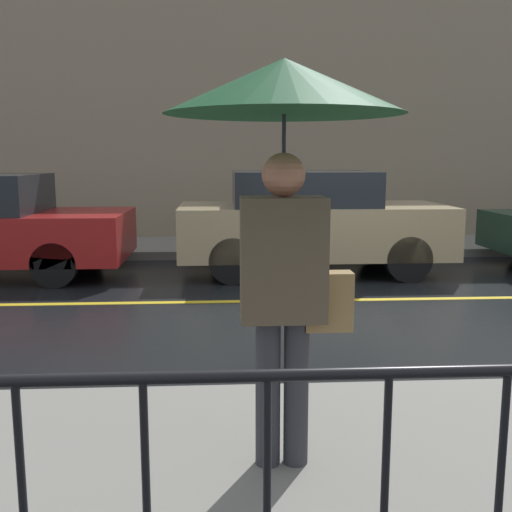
{
  "coord_description": "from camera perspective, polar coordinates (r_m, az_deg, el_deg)",
  "views": [
    {
      "loc": [
        -1.84,
        -7.13,
        1.73
      ],
      "look_at": [
        -1.51,
        -1.7,
        0.84
      ],
      "focal_mm": 42.0,
      "sensor_mm": 36.0,
      "label": 1
    }
  ],
  "objects": [
    {
      "name": "building_storefront",
      "position": [
        12.59,
        5.14,
        14.5
      ],
      "size": [
        28.0,
        0.3,
        5.77
      ],
      "color": "gray",
      "rests_on": "ground_plane"
    },
    {
      "name": "sidewalk_far",
      "position": [
        11.51,
        5.8,
        0.94
      ],
      "size": [
        28.0,
        2.03,
        0.15
      ],
      "color": "gray",
      "rests_on": "ground_plane"
    },
    {
      "name": "lane_marking",
      "position": [
        7.57,
        10.76,
        -4.09
      ],
      "size": [
        25.2,
        0.12,
        0.01
      ],
      "color": "gold",
      "rests_on": "ground_plane"
    },
    {
      "name": "pedestrian",
      "position": [
        2.95,
        2.76,
        11.32
      ],
      "size": [
        1.16,
        1.16,
        2.06
      ],
      "rotation": [
        0.0,
        0.0,
        3.14
      ],
      "color": "#333338",
      "rests_on": "sidewalk_near"
    },
    {
      "name": "ground_plane",
      "position": [
        7.57,
        10.76,
        -4.12
      ],
      "size": [
        80.0,
        80.0,
        0.0
      ],
      "primitive_type": "plane",
      "color": "black"
    },
    {
      "name": "car_tan",
      "position": [
        9.14,
        5.2,
        3.31
      ],
      "size": [
        4.01,
        1.79,
        1.54
      ],
      "color": "tan",
      "rests_on": "ground_plane"
    }
  ]
}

